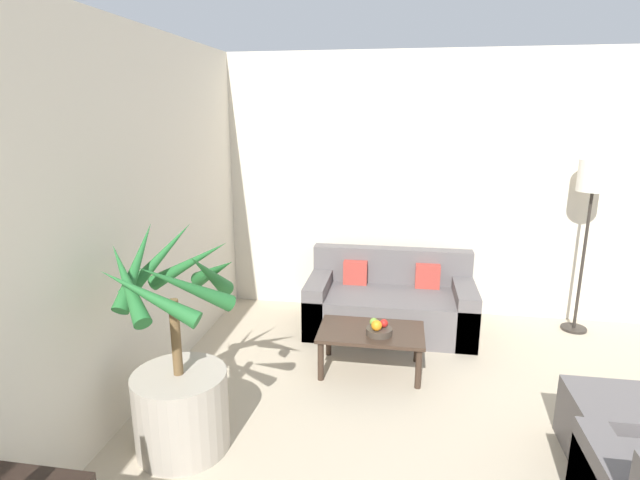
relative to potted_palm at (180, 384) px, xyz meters
The scene contains 11 objects.
wall_back 3.76m from the potted_palm, 45.95° to the left, with size 7.71×0.06×2.70m.
wall_left 1.10m from the potted_palm, 149.06° to the right, with size 0.06×7.44×2.70m.
potted_palm is the anchor object (origin of this frame).
sofa_loveseat 2.41m from the potted_palm, 58.63° to the left, with size 1.60×0.82×0.76m.
floor_lamp 3.97m from the potted_palm, 37.10° to the left, with size 0.29×0.29×1.68m.
coffee_table 1.64m from the potted_palm, 46.57° to the left, with size 0.86×0.53×0.36m.
fruit_bowl 1.63m from the potted_palm, 43.23° to the left, with size 0.21×0.21×0.05m.
apple_red 1.68m from the potted_palm, 43.07° to the left, with size 0.07×0.07×0.07m.
apple_green 1.63m from the potted_palm, 45.30° to the left, with size 0.07×0.07×0.07m.
orange_fruit 1.59m from the potted_palm, 42.46° to the left, with size 0.09×0.09×0.09m.
ottoman 2.71m from the potted_palm, ahead, with size 0.53×0.51×0.41m.
Camera 1 is at (-1.22, 0.63, 2.10)m, focal length 28.00 mm.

